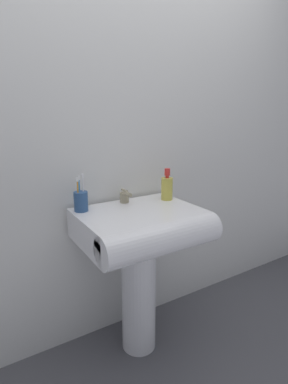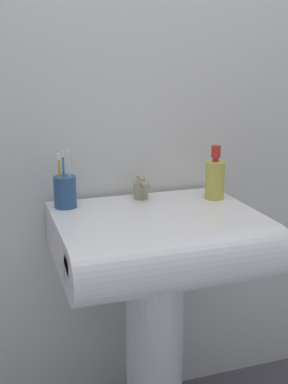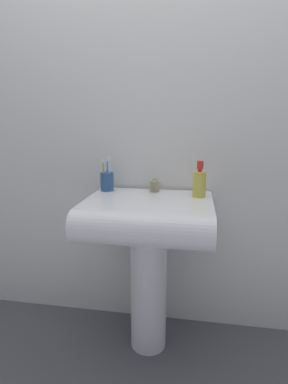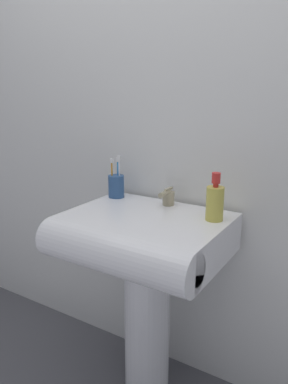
% 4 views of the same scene
% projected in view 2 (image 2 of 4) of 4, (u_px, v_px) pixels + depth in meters
% --- Properties ---
extents(wall_back, '(5.00, 0.05, 2.40)m').
position_uv_depth(wall_back, '(130.00, 88.00, 1.64)').
color(wall_back, silver).
rests_on(wall_back, ground).
extents(sink_pedestal, '(0.19, 0.19, 0.68)m').
position_uv_depth(sink_pedestal, '(154.00, 351.00, 1.62)').
color(sink_pedestal, white).
rests_on(sink_pedestal, ground).
extents(sink_basin, '(0.62, 0.52, 0.15)m').
position_uv_depth(sink_basin, '(161.00, 242.00, 1.46)').
color(sink_basin, white).
rests_on(sink_basin, sink_pedestal).
extents(faucet, '(0.05, 0.10, 0.07)m').
position_uv_depth(faucet, '(142.00, 189.00, 1.63)').
color(faucet, tan).
rests_on(faucet, sink_basin).
extents(toothbrush_cup, '(0.07, 0.07, 0.19)m').
position_uv_depth(toothbrush_cup, '(65.00, 191.00, 1.53)').
color(toothbrush_cup, '#2D5184').
rests_on(toothbrush_cup, sink_basin).
extents(soap_bottle, '(0.07, 0.07, 0.18)m').
position_uv_depth(soap_bottle, '(215.00, 178.00, 1.63)').
color(soap_bottle, gold).
rests_on(soap_bottle, sink_basin).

